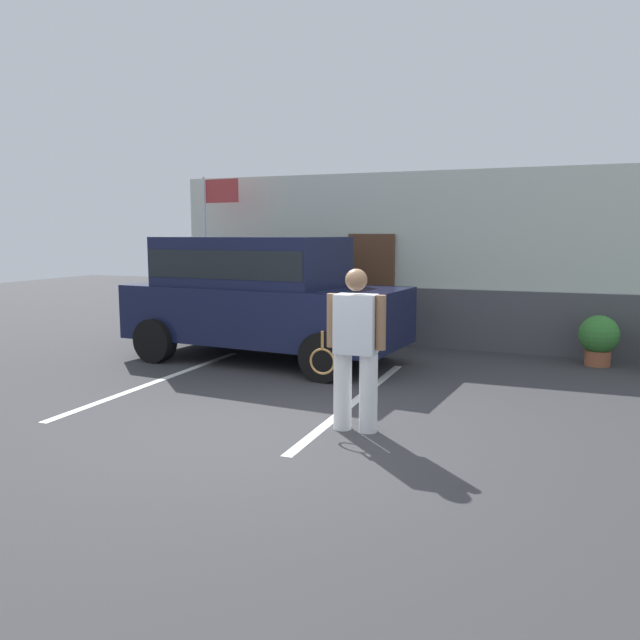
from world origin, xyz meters
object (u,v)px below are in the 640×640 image
(tennis_player_man, at_px, (355,348))
(potted_plant_by_porch, at_px, (599,338))
(flag_pole, at_px, (213,228))
(parked_suv, at_px, (260,292))

(tennis_player_man, relative_size, potted_plant_by_porch, 2.14)
(potted_plant_by_porch, bearing_deg, flag_pole, 179.69)
(tennis_player_man, xyz_separation_m, flag_pole, (-4.44, 4.62, 1.31))
(potted_plant_by_porch, bearing_deg, parked_suv, -164.02)
(parked_suv, relative_size, tennis_player_man, 2.73)
(potted_plant_by_porch, bearing_deg, tennis_player_man, -119.70)
(flag_pole, bearing_deg, tennis_player_man, -46.18)
(parked_suv, bearing_deg, flag_pole, 144.31)
(parked_suv, height_order, tennis_player_man, parked_suv)
(parked_suv, relative_size, flag_pole, 1.49)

